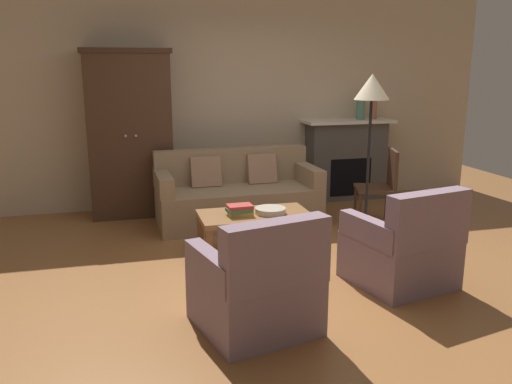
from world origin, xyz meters
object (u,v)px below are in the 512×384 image
(armchair_near_left, at_px, (258,288))
(armchair_near_right, at_px, (403,250))
(fruit_bowl, at_px, (270,211))
(side_chair_wooden, at_px, (382,182))
(armoire, at_px, (130,134))
(coffee_table, at_px, (255,218))
(floor_lamp, at_px, (372,97))
(mantel_vase_jade, at_px, (360,108))
(fireplace, at_px, (346,159))
(couch, at_px, (237,196))
(mantel_vase_terracotta, at_px, (374,109))
(book_stack, at_px, (240,210))

(armchair_near_left, bearing_deg, armchair_near_right, 17.81)
(fruit_bowl, distance_m, side_chair_wooden, 1.70)
(armoire, xyz_separation_m, coffee_table, (1.12, -1.81, -0.66))
(fruit_bowl, relative_size, floor_lamp, 0.17)
(mantel_vase_jade, relative_size, side_chair_wooden, 0.34)
(fireplace, xyz_separation_m, couch, (-1.75, -0.76, -0.25))
(fruit_bowl, distance_m, floor_lamp, 1.55)
(couch, distance_m, mantel_vase_terracotta, 2.45)
(fireplace, bearing_deg, mantel_vase_terracotta, -2.70)
(coffee_table, distance_m, book_stack, 0.20)
(book_stack, bearing_deg, armchair_near_left, -98.44)
(couch, xyz_separation_m, mantel_vase_jade, (1.93, 0.75, 0.96))
(fireplace, height_order, floor_lamp, floor_lamp)
(coffee_table, height_order, book_stack, book_stack)
(fruit_bowl, xyz_separation_m, mantel_vase_jade, (1.86, 1.91, 0.83))
(fireplace, bearing_deg, book_stack, -135.91)
(armoire, relative_size, fruit_bowl, 6.69)
(armchair_near_left, bearing_deg, armoire, 102.40)
(fireplace, height_order, armchair_near_left, fireplace)
(fireplace, bearing_deg, fruit_bowl, -130.98)
(couch, height_order, mantel_vase_jade, mantel_vase_jade)
(coffee_table, relative_size, floor_lamp, 0.62)
(armoire, relative_size, armchair_near_right, 2.25)
(floor_lamp, bearing_deg, fireplace, 72.36)
(mantel_vase_jade, bearing_deg, armoire, -178.90)
(armchair_near_left, relative_size, floor_lamp, 0.52)
(couch, bearing_deg, mantel_vase_terracotta, 19.31)
(armchair_near_left, bearing_deg, fruit_bowl, 70.35)
(coffee_table, xyz_separation_m, armchair_near_left, (-0.38, -1.54, -0.05))
(mantel_vase_terracotta, bearing_deg, book_stack, -141.14)
(couch, distance_m, side_chair_wooden, 1.73)
(fruit_bowl, bearing_deg, mantel_vase_terracotta, 42.92)
(mantel_vase_terracotta, xyz_separation_m, side_chair_wooden, (-0.49, -1.26, -0.75))
(book_stack, height_order, floor_lamp, floor_lamp)
(book_stack, distance_m, side_chair_wooden, 1.99)
(armchair_near_right, bearing_deg, fruit_bowl, 130.05)
(coffee_table, distance_m, armchair_near_right, 1.50)
(coffee_table, bearing_deg, side_chair_wooden, 19.56)
(armchair_near_left, bearing_deg, floor_lamp, 44.61)
(coffee_table, bearing_deg, book_stack, -167.05)
(fruit_bowl, xyz_separation_m, book_stack, (-0.31, 0.00, 0.03))
(coffee_table, relative_size, book_stack, 4.15)
(coffee_table, bearing_deg, fruit_bowl, -14.64)
(mantel_vase_terracotta, bearing_deg, armchair_near_right, -111.69)
(couch, bearing_deg, fruit_bowl, -86.32)
(mantel_vase_jade, height_order, side_chair_wooden, mantel_vase_jade)
(armoire, bearing_deg, fruit_bowl, -55.50)
(book_stack, height_order, mantel_vase_jade, mantel_vase_jade)
(armoire, relative_size, mantel_vase_jade, 6.67)
(armchair_near_left, xyz_separation_m, side_chair_wooden, (2.10, 2.15, 0.20))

